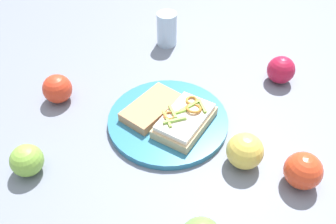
{
  "coord_description": "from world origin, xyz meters",
  "views": [
    {
      "loc": [
        0.52,
        -0.3,
        0.62
      ],
      "look_at": [
        0.0,
        0.0,
        0.04
      ],
      "focal_mm": 38.15,
      "sensor_mm": 36.0,
      "label": 1
    }
  ],
  "objects_px": {
    "apple_5": "(281,70)",
    "apple_4": "(57,89)",
    "apple_2": "(245,151)",
    "drinking_glass": "(167,29)",
    "plate": "(168,120)",
    "apple_1": "(303,171)",
    "sandwich": "(185,120)",
    "bread_slice_side": "(152,108)",
    "apple_3": "(27,160)"
  },
  "relations": [
    {
      "from": "apple_5",
      "to": "apple_3",
      "type": "bearing_deg",
      "value": -93.07
    },
    {
      "from": "apple_4",
      "to": "apple_5",
      "type": "distance_m",
      "value": 0.59
    },
    {
      "from": "apple_1",
      "to": "apple_2",
      "type": "height_order",
      "value": "apple_2"
    },
    {
      "from": "sandwich",
      "to": "apple_5",
      "type": "distance_m",
      "value": 0.32
    },
    {
      "from": "bread_slice_side",
      "to": "drinking_glass",
      "type": "distance_m",
      "value": 0.32
    },
    {
      "from": "apple_2",
      "to": "drinking_glass",
      "type": "xyz_separation_m",
      "value": [
        -0.49,
        0.09,
        0.01
      ]
    },
    {
      "from": "plate",
      "to": "apple_2",
      "type": "relative_size",
      "value": 3.65
    },
    {
      "from": "apple_2",
      "to": "apple_3",
      "type": "relative_size",
      "value": 1.15
    },
    {
      "from": "sandwich",
      "to": "drinking_glass",
      "type": "distance_m",
      "value": 0.37
    },
    {
      "from": "sandwich",
      "to": "apple_5",
      "type": "relative_size",
      "value": 2.42
    },
    {
      "from": "plate",
      "to": "drinking_glass",
      "type": "height_order",
      "value": "drinking_glass"
    },
    {
      "from": "apple_5",
      "to": "drinking_glass",
      "type": "xyz_separation_m",
      "value": [
        -0.31,
        -0.17,
        0.01
      ]
    },
    {
      "from": "apple_4",
      "to": "sandwich",
      "type": "bearing_deg",
      "value": 41.29
    },
    {
      "from": "plate",
      "to": "apple_1",
      "type": "distance_m",
      "value": 0.32
    },
    {
      "from": "apple_5",
      "to": "plate",
      "type": "bearing_deg",
      "value": -92.05
    },
    {
      "from": "sandwich",
      "to": "bread_slice_side",
      "type": "bearing_deg",
      "value": -89.44
    },
    {
      "from": "sandwich",
      "to": "apple_3",
      "type": "height_order",
      "value": "apple_3"
    },
    {
      "from": "sandwich",
      "to": "apple_1",
      "type": "xyz_separation_m",
      "value": [
        0.25,
        0.13,
        0.0
      ]
    },
    {
      "from": "sandwich",
      "to": "apple_3",
      "type": "xyz_separation_m",
      "value": [
        -0.06,
        -0.35,
        0.0
      ]
    },
    {
      "from": "apple_3",
      "to": "apple_4",
      "type": "relative_size",
      "value": 0.93
    },
    {
      "from": "apple_4",
      "to": "apple_3",
      "type": "bearing_deg",
      "value": -33.45
    },
    {
      "from": "sandwich",
      "to": "apple_1",
      "type": "bearing_deg",
      "value": 88.9
    },
    {
      "from": "sandwich",
      "to": "bread_slice_side",
      "type": "relative_size",
      "value": 1.2
    },
    {
      "from": "sandwich",
      "to": "apple_3",
      "type": "bearing_deg",
      "value": -38.52
    },
    {
      "from": "sandwich",
      "to": "bread_slice_side",
      "type": "height_order",
      "value": "sandwich"
    },
    {
      "from": "apple_1",
      "to": "drinking_glass",
      "type": "distance_m",
      "value": 0.59
    },
    {
      "from": "sandwich",
      "to": "apple_2",
      "type": "xyz_separation_m",
      "value": [
        0.15,
        0.06,
        0.01
      ]
    },
    {
      "from": "apple_1",
      "to": "apple_3",
      "type": "bearing_deg",
      "value": -123.16
    },
    {
      "from": "apple_1",
      "to": "apple_2",
      "type": "distance_m",
      "value": 0.12
    },
    {
      "from": "apple_5",
      "to": "apple_4",
      "type": "bearing_deg",
      "value": -112.52
    },
    {
      "from": "apple_2",
      "to": "apple_5",
      "type": "xyz_separation_m",
      "value": [
        -0.17,
        0.26,
        -0.0
      ]
    },
    {
      "from": "apple_1",
      "to": "apple_5",
      "type": "height_order",
      "value": "apple_1"
    },
    {
      "from": "apple_5",
      "to": "drinking_glass",
      "type": "distance_m",
      "value": 0.36
    },
    {
      "from": "apple_4",
      "to": "drinking_glass",
      "type": "xyz_separation_m",
      "value": [
        -0.09,
        0.37,
        0.01
      ]
    },
    {
      "from": "apple_1",
      "to": "apple_4",
      "type": "distance_m",
      "value": 0.61
    },
    {
      "from": "plate",
      "to": "bread_slice_side",
      "type": "bearing_deg",
      "value": -151.83
    },
    {
      "from": "apple_1",
      "to": "apple_5",
      "type": "relative_size",
      "value": 1.03
    },
    {
      "from": "bread_slice_side",
      "to": "apple_4",
      "type": "height_order",
      "value": "apple_4"
    },
    {
      "from": "apple_3",
      "to": "plate",
      "type": "bearing_deg",
      "value": 85.85
    },
    {
      "from": "apple_3",
      "to": "drinking_glass",
      "type": "xyz_separation_m",
      "value": [
        -0.28,
        0.5,
        0.02
      ]
    },
    {
      "from": "apple_1",
      "to": "drinking_glass",
      "type": "relative_size",
      "value": 0.75
    },
    {
      "from": "plate",
      "to": "apple_5",
      "type": "xyz_separation_m",
      "value": [
        0.01,
        0.34,
        0.03
      ]
    },
    {
      "from": "apple_2",
      "to": "drinking_glass",
      "type": "distance_m",
      "value": 0.5
    },
    {
      "from": "sandwich",
      "to": "drinking_glass",
      "type": "height_order",
      "value": "drinking_glass"
    },
    {
      "from": "bread_slice_side",
      "to": "sandwich",
      "type": "bearing_deg",
      "value": 97.39
    },
    {
      "from": "apple_3",
      "to": "apple_1",
      "type": "bearing_deg",
      "value": 56.84
    },
    {
      "from": "plate",
      "to": "bread_slice_side",
      "type": "xyz_separation_m",
      "value": [
        -0.04,
        -0.02,
        0.02
      ]
    },
    {
      "from": "apple_1",
      "to": "drinking_glass",
      "type": "bearing_deg",
      "value": 177.74
    },
    {
      "from": "apple_5",
      "to": "apple_1",
      "type": "bearing_deg",
      "value": -35.68
    },
    {
      "from": "apple_2",
      "to": "drinking_glass",
      "type": "height_order",
      "value": "drinking_glass"
    }
  ]
}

